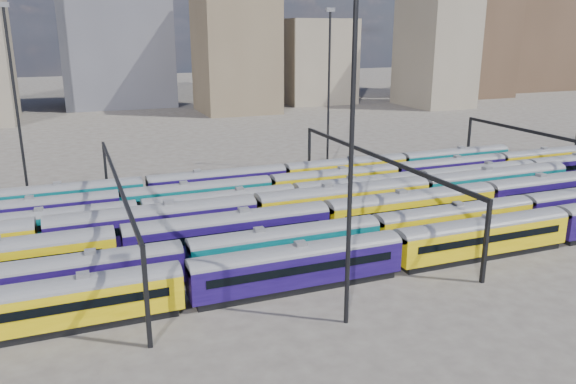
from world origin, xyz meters
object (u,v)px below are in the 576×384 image
object	(u,v)px
rake_0	(298,262)
rake_2	(326,216)
mast_2	(351,150)
rake_1	(454,218)

from	to	relation	value
rake_0	rake_2	bearing A→B (deg)	53.52
rake_0	mast_2	world-z (taller)	mast_2
rake_0	rake_2	xyz separation A→B (m)	(7.40, 10.00, 0.21)
rake_0	rake_1	xyz separation A→B (m)	(20.57, 5.00, -0.06)
rake_0	rake_2	distance (m)	12.44
mast_2	rake_2	bearing A→B (deg)	70.17
rake_0	mast_2	bearing A→B (deg)	-79.75
rake_2	mast_2	distance (m)	21.24
rake_0	rake_1	bearing A→B (deg)	13.66
rake_2	mast_2	bearing A→B (deg)	-109.83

